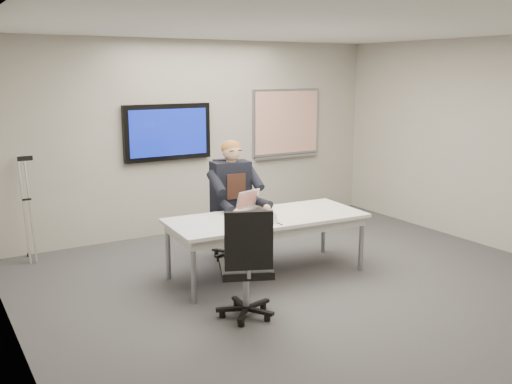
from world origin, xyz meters
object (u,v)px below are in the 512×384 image
office_chair_near (247,284)px  seated_person (239,215)px  office_chair_far (230,234)px  conference_table (267,223)px  laptop (251,207)px

office_chair_near → seated_person: size_ratio=0.73×
office_chair_far → seated_person: (-0.01, -0.26, 0.31)m
office_chair_near → seated_person: seated_person is taller
office_chair_far → office_chair_near: bearing=-93.7°
office_chair_far → seated_person: 0.41m
conference_table → seated_person: 0.55m
conference_table → office_chair_far: (-0.05, 0.81, -0.32)m
conference_table → office_chair_near: bearing=-127.4°
conference_table → laptop: 0.31m
office_chair_far → office_chair_near: (-0.76, -1.74, 0.04)m
conference_table → office_chair_near: (-0.81, -0.94, -0.28)m
seated_person → office_chair_far: bearing=92.8°
office_chair_far → laptop: bearing=-69.2°
office_chair_far → laptop: office_chair_far is taller
laptop → seated_person: bearing=77.6°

